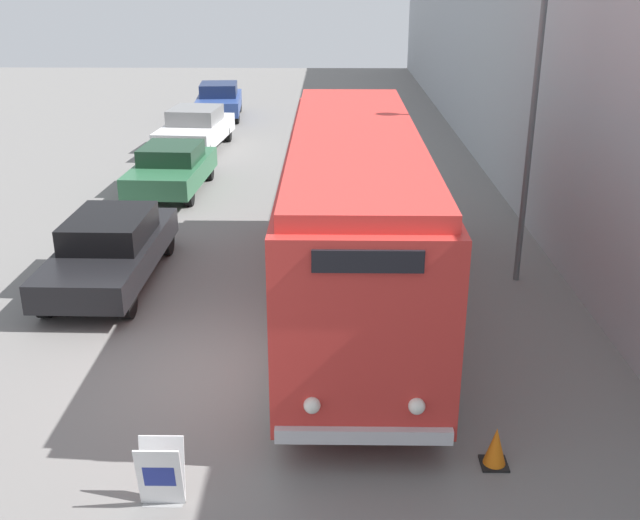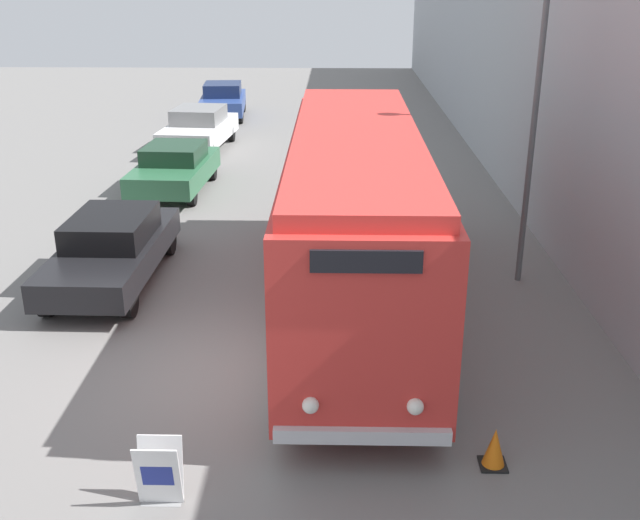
# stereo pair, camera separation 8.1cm
# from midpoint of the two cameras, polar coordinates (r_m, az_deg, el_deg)

# --- Properties ---
(ground_plane) EXTENTS (80.00, 80.00, 0.00)m
(ground_plane) POSITION_cam_midpoint_polar(r_m,az_deg,el_deg) (12.40, -5.83, -8.65)
(ground_plane) COLOR slate
(building_wall_right) EXTENTS (0.30, 60.00, 6.95)m
(building_wall_right) POSITION_cam_midpoint_polar(r_m,az_deg,el_deg) (21.44, 15.49, 13.37)
(building_wall_right) COLOR #9EA3A8
(building_wall_right) RESTS_ON ground_plane
(vintage_bus) EXTENTS (2.41, 10.35, 3.47)m
(vintage_bus) POSITION_cam_midpoint_polar(r_m,az_deg,el_deg) (13.94, 2.87, 3.60)
(vintage_bus) COLOR black
(vintage_bus) RESTS_ON ground_plane
(sign_board) EXTENTS (0.55, 0.33, 0.88)m
(sign_board) POSITION_cam_midpoint_polar(r_m,az_deg,el_deg) (9.68, -11.91, -15.64)
(sign_board) COLOR gray
(sign_board) RESTS_ON ground_plane
(streetlamp) EXTENTS (0.36, 0.36, 6.62)m
(streetlamp) POSITION_cam_midpoint_polar(r_m,az_deg,el_deg) (15.37, 16.50, 13.41)
(streetlamp) COLOR #595E60
(streetlamp) RESTS_ON ground_plane
(parked_car_near) EXTENTS (1.89, 4.78, 1.44)m
(parked_car_near) POSITION_cam_midpoint_polar(r_m,az_deg,el_deg) (16.14, -15.42, 0.89)
(parked_car_near) COLOR black
(parked_car_near) RESTS_ON ground_plane
(parked_car_mid) EXTENTS (2.10, 4.22, 1.37)m
(parked_car_mid) POSITION_cam_midpoint_polar(r_m,az_deg,el_deg) (22.52, -10.93, 6.91)
(parked_car_mid) COLOR black
(parked_car_mid) RESTS_ON ground_plane
(parked_car_far) EXTENTS (2.35, 4.52, 1.50)m
(parked_car_far) POSITION_cam_midpoint_polar(r_m,az_deg,el_deg) (27.82, -9.13, 9.89)
(parked_car_far) COLOR black
(parked_car_far) RESTS_ON ground_plane
(parked_car_distant) EXTENTS (2.15, 4.26, 1.49)m
(parked_car_distant) POSITION_cam_midpoint_polar(r_m,az_deg,el_deg) (33.81, -7.34, 11.98)
(parked_car_distant) COLOR black
(parked_car_distant) RESTS_ON ground_plane
(traffic_cone) EXTENTS (0.36, 0.36, 0.57)m
(traffic_cone) POSITION_cam_midpoint_polar(r_m,az_deg,el_deg) (10.43, 13.37, -13.75)
(traffic_cone) COLOR black
(traffic_cone) RESTS_ON ground_plane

